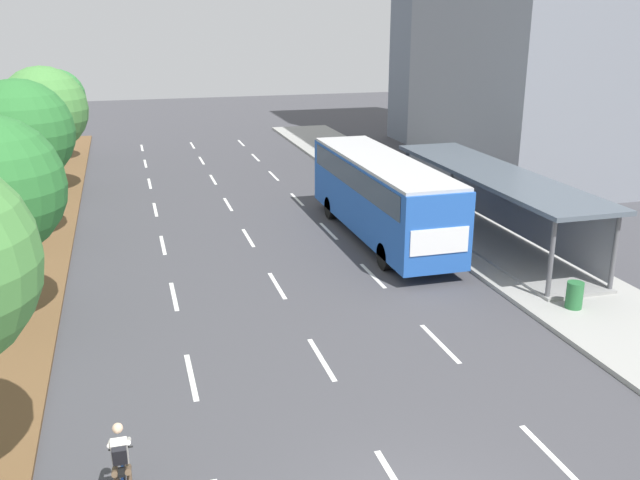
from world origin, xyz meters
TOP-DOWN VIEW (x-y plane):
  - median_strip at (-8.30, 20.00)m, footprint 2.60×52.00m
  - sidewalk_right at (9.25, 20.00)m, footprint 4.50×52.00m
  - lane_divider_left at (-3.50, 18.06)m, footprint 0.14×47.11m
  - lane_divider_center at (0.00, 18.06)m, footprint 0.14×47.11m
  - lane_divider_right at (3.50, 18.06)m, footprint 0.14×47.11m
  - bus_shelter at (9.53, 14.53)m, footprint 2.90×12.74m
  - bus at (5.25, 16.48)m, footprint 2.54×11.29m
  - cyclist at (-5.22, 2.30)m, footprint 0.46×1.82m
  - median_tree_third at (-8.49, 19.60)m, footprint 4.10×4.10m
  - median_tree_fourth at (-8.36, 27.93)m, footprint 4.26×4.26m
  - median_tree_fifth at (-8.38, 36.25)m, footprint 3.42×3.42m
  - trash_bin at (8.45, 7.76)m, footprint 0.52×0.52m

SIDE VIEW (x-z plane):
  - lane_divider_left at x=-3.50m, z-range 0.00..0.01m
  - lane_divider_center at x=0.00m, z-range 0.00..0.01m
  - lane_divider_right at x=3.50m, z-range 0.00..0.01m
  - median_strip at x=-8.30m, z-range 0.00..0.12m
  - sidewalk_right at x=9.25m, z-range 0.00..0.15m
  - trash_bin at x=8.45m, z-range 0.15..1.00m
  - cyclist at x=-5.22m, z-range -0.06..1.65m
  - bus_shelter at x=9.53m, z-range 0.44..3.30m
  - bus at x=5.25m, z-range 0.38..3.75m
  - median_tree_fifth at x=-8.38m, z-range 1.23..6.89m
  - median_tree_fourth at x=-8.36m, z-range 1.18..7.59m
  - median_tree_third at x=-8.49m, z-range 1.30..7.79m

